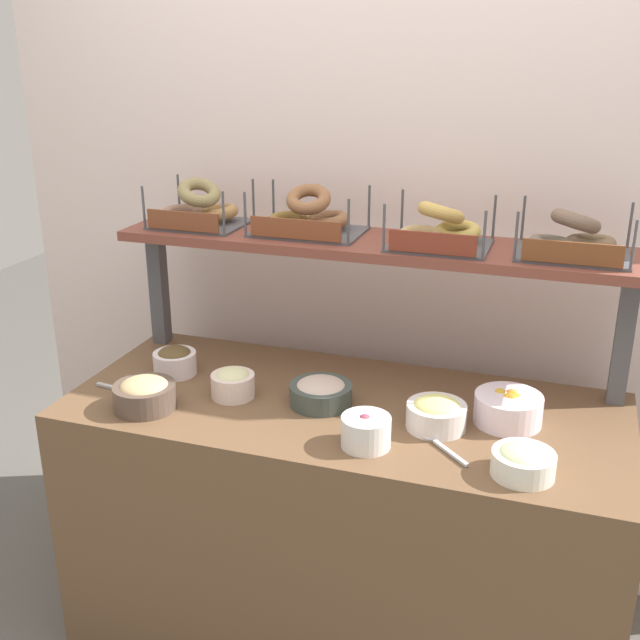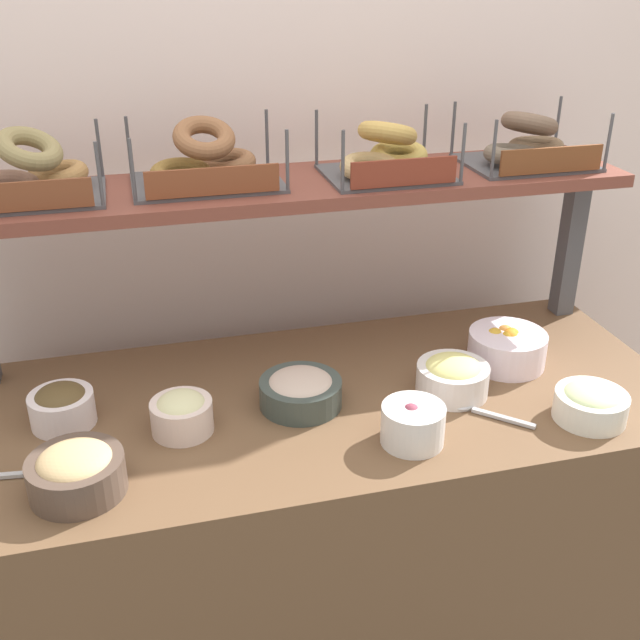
{
  "view_description": "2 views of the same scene",
  "coord_description": "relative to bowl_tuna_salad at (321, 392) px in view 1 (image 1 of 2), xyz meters",
  "views": [
    {
      "loc": [
        0.58,
        -1.93,
        1.86
      ],
      "look_at": [
        -0.1,
        0.08,
        1.07
      ],
      "focal_mm": 42.93,
      "sensor_mm": 36.0,
      "label": 1
    },
    {
      "loc": [
        -0.39,
        -1.43,
        1.77
      ],
      "look_at": [
        0.0,
        0.07,
        1.01
      ],
      "focal_mm": 42.78,
      "sensor_mm": 36.0,
      "label": 2
    }
  ],
  "objects": [
    {
      "name": "back_wall",
      "position": [
        0.07,
        0.57,
        0.31
      ],
      "size": [
        2.82,
        0.06,
        2.4
      ],
      "primitive_type": "cube",
      "color": "white",
      "rests_on": "ground_plane"
    },
    {
      "name": "deli_counter",
      "position": [
        0.07,
        0.02,
        -0.46
      ],
      "size": [
        1.62,
        0.7,
        0.85
      ],
      "primitive_type": "cube",
      "color": "brown",
      "rests_on": "ground_plane"
    },
    {
      "name": "bagel_basket_sesame",
      "position": [
        0.27,
        0.27,
        0.44
      ],
      "size": [
        0.29,
        0.26,
        0.14
      ],
      "color": "#4C4C51",
      "rests_on": "upper_shelf"
    },
    {
      "name": "bagel_basket_poppy",
      "position": [
        0.65,
        0.28,
        0.44
      ],
      "size": [
        0.31,
        0.26,
        0.14
      ],
      "color": "#4C4C51",
      "rests_on": "upper_shelf"
    },
    {
      "name": "bowl_egg_salad",
      "position": [
        0.35,
        -0.04,
        0.01
      ],
      "size": [
        0.16,
        0.16,
        0.09
      ],
      "color": "silver",
      "rests_on": "deli_counter"
    },
    {
      "name": "bowl_potato_salad",
      "position": [
        -0.26,
        -0.04,
        0.01
      ],
      "size": [
        0.13,
        0.13,
        0.09
      ],
      "color": "silver",
      "rests_on": "deli_counter"
    },
    {
      "name": "bowl_fruit_salad",
      "position": [
        0.53,
        0.06,
        0.01
      ],
      "size": [
        0.19,
        0.19,
        0.09
      ],
      "color": "white",
      "rests_on": "deli_counter"
    },
    {
      "name": "serving_spoon_near_plate",
      "position": [
        -0.57,
        -0.12,
        -0.03
      ],
      "size": [
        0.18,
        0.04,
        0.01
      ],
      "color": "#B7B7BC",
      "rests_on": "deli_counter"
    },
    {
      "name": "bowl_beet_salad",
      "position": [
        0.19,
        -0.2,
        0.01
      ],
      "size": [
        0.13,
        0.13,
        0.09
      ],
      "color": "white",
      "rests_on": "deli_counter"
    },
    {
      "name": "shelf_riser_left",
      "position": [
        -0.69,
        0.29,
        0.16
      ],
      "size": [
        0.05,
        0.05,
        0.4
      ],
      "primitive_type": "cube",
      "color": "#4C4C51",
      "rests_on": "deli_counter"
    },
    {
      "name": "bowl_tuna_salad",
      "position": [
        0.0,
        0.0,
        0.0
      ],
      "size": [
        0.18,
        0.18,
        0.08
      ],
      "color": "#3B4642",
      "rests_on": "deli_counter"
    },
    {
      "name": "bowl_scallion_spread",
      "position": [
        0.59,
        -0.21,
        0.0
      ],
      "size": [
        0.16,
        0.16,
        0.08
      ],
      "color": "white",
      "rests_on": "deli_counter"
    },
    {
      "name": "upper_shelf",
      "position": [
        0.07,
        0.29,
        0.38
      ],
      "size": [
        1.58,
        0.32,
        0.03
      ],
      "primitive_type": "cube",
      "color": "brown",
      "rests_on": "shelf_riser_left"
    },
    {
      "name": "serving_spoon_by_edge",
      "position": [
        0.37,
        -0.14,
        -0.03
      ],
      "size": [
        0.14,
        0.13,
        0.01
      ],
      "color": "#B7B7BC",
      "rests_on": "deli_counter"
    },
    {
      "name": "bagel_basket_cinnamon_raisin",
      "position": [
        -0.15,
        0.3,
        0.44
      ],
      "size": [
        0.34,
        0.26,
        0.15
      ],
      "color": "#4C4C51",
      "rests_on": "upper_shelf"
    },
    {
      "name": "shelf_riser_right",
      "position": [
        0.82,
        0.29,
        0.16
      ],
      "size": [
        0.05,
        0.05,
        0.4
      ],
      "primitive_type": "cube",
      "color": "#4C4C51",
      "rests_on": "deli_counter"
    },
    {
      "name": "bagel_basket_everything",
      "position": [
        -0.52,
        0.29,
        0.44
      ],
      "size": [
        0.29,
        0.25,
        0.16
      ],
      "color": "#4C4C51",
      "rests_on": "upper_shelf"
    },
    {
      "name": "bowl_chocolate_spread",
      "position": [
        -0.51,
        0.06,
        0.01
      ],
      "size": [
        0.14,
        0.14,
        0.09
      ],
      "color": "white",
      "rests_on": "deli_counter"
    },
    {
      "name": "ground_plane",
      "position": [
        0.07,
        0.02,
        -0.89
      ],
      "size": [
        8.0,
        8.0,
        0.0
      ],
      "primitive_type": "plane",
      "color": "#595651"
    },
    {
      "name": "bowl_hummus",
      "position": [
        -0.47,
        -0.19,
        0.01
      ],
      "size": [
        0.18,
        0.18,
        0.09
      ],
      "color": "brown",
      "rests_on": "deli_counter"
    }
  ]
}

